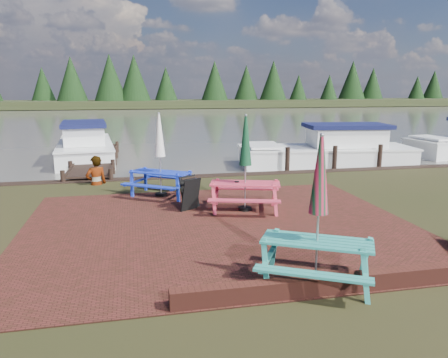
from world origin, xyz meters
TOP-DOWN VIEW (x-y plane):
  - ground at (0.00, 0.00)m, footprint 120.00×120.00m
  - paving at (0.00, 1.00)m, footprint 9.00×7.50m
  - brick_wall at (2.15, -2.42)m, footprint 6.21×1.79m
  - water at (0.00, 37.00)m, footprint 120.00×60.00m
  - far_treeline at (0.00, 66.00)m, footprint 120.00×10.00m
  - picnic_table_teal at (0.95, -2.20)m, footprint 2.32×2.24m
  - picnic_table_red at (0.91, 2.24)m, footprint 2.18×2.04m
  - picnic_table_blue at (-1.14, 4.30)m, footprint 2.34×2.29m
  - chalkboard at (-0.49, 2.64)m, footprint 0.57×0.77m
  - jetty at (-3.50, 11.28)m, footprint 1.76×9.08m
  - boat_jetty at (-4.09, 12.88)m, footprint 3.00×7.17m
  - boat_near at (6.48, 8.98)m, footprint 7.69×3.48m
  - person at (-3.15, 6.34)m, footprint 0.82×0.68m

SIDE VIEW (x-z plane):
  - ground at x=0.00m, z-range 0.00..0.00m
  - water at x=0.00m, z-range -0.01..0.01m
  - paving at x=0.00m, z-range 0.00..0.02m
  - jetty at x=-3.50m, z-range -0.39..0.61m
  - brick_wall at x=2.15m, z-range 0.00..0.30m
  - boat_near at x=6.48m, z-range -0.60..1.41m
  - boat_jetty at x=-4.09m, z-range -0.61..1.42m
  - chalkboard at x=-0.49m, z-range 0.02..0.89m
  - picnic_table_blue at x=-1.14m, z-range -0.37..2.08m
  - picnic_table_teal at x=0.95m, z-range -0.37..2.10m
  - picnic_table_red at x=0.91m, z-range -0.37..2.12m
  - person at x=-3.15m, z-range 0.00..1.92m
  - far_treeline at x=0.00m, z-range -0.77..7.33m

